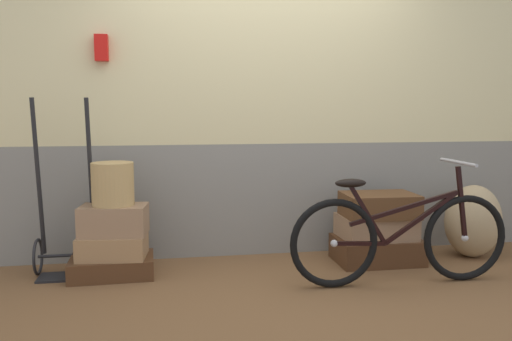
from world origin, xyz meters
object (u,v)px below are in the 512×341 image
object	(u,v)px
suitcase_3	(377,250)
suitcase_5	(379,205)
suitcase_1	(113,246)
suitcase_4	(376,227)
suitcase_0	(112,266)
luggage_trolley	(67,234)
wicker_basket	(113,184)
suitcase_2	(114,220)
bicycle	(400,237)
burlap_sack	(473,221)

from	to	relation	value
suitcase_3	suitcase_5	size ratio (longest dim) A/B	1.18
suitcase_1	suitcase_5	bearing A→B (deg)	5.62
suitcase_4	suitcase_5	size ratio (longest dim) A/B	1.00
suitcase_0	suitcase_3	world-z (taller)	suitcase_3
suitcase_3	luggage_trolley	size ratio (longest dim) A/B	0.51
suitcase_0	suitcase_4	world-z (taller)	suitcase_4
suitcase_4	suitcase_5	world-z (taller)	suitcase_5
wicker_basket	suitcase_2	bearing A→B (deg)	-88.11
suitcase_2	bicycle	size ratio (longest dim) A/B	0.30
suitcase_2	wicker_basket	distance (m)	0.27
suitcase_0	suitcase_2	xyz separation A→B (m)	(0.02, -0.00, 0.35)
suitcase_0	suitcase_1	bearing A→B (deg)	-17.87
suitcase_2	suitcase_5	distance (m)	2.06
wicker_basket	burlap_sack	world-z (taller)	wicker_basket
suitcase_4	luggage_trolley	size ratio (longest dim) A/B	0.43
wicker_basket	luggage_trolley	xyz separation A→B (m)	(-0.35, 0.09, -0.38)
suitcase_0	suitcase_4	bearing A→B (deg)	-1.03
suitcase_0	suitcase_2	world-z (taller)	suitcase_2
burlap_sack	suitcase_0	bearing A→B (deg)	-179.63
suitcase_2	burlap_sack	size ratio (longest dim) A/B	0.78
suitcase_4	luggage_trolley	xyz separation A→B (m)	(-2.40, 0.08, 0.02)
suitcase_5	bicycle	size ratio (longest dim) A/B	0.36
suitcase_3	bicycle	world-z (taller)	bicycle
suitcase_1	bicycle	xyz separation A→B (m)	(2.01, -0.52, 0.11)
burlap_sack	bicycle	xyz separation A→B (m)	(-0.90, -0.54, 0.03)
suitcase_2	suitcase_5	xyz separation A→B (m)	(2.06, -0.01, 0.05)
suitcase_3	suitcase_4	xyz separation A→B (m)	(-0.01, 0.01, 0.19)
suitcase_5	luggage_trolley	world-z (taller)	luggage_trolley
suitcase_5	suitcase_2	bearing A→B (deg)	-178.28
suitcase_2	wicker_basket	bearing A→B (deg)	98.75
suitcase_0	wicker_basket	size ratio (longest dim) A/B	1.91
suitcase_3	suitcase_5	world-z (taller)	suitcase_5
wicker_basket	suitcase_4	bearing A→B (deg)	0.27
suitcase_0	suitcase_1	world-z (taller)	suitcase_1
suitcase_3	suitcase_4	size ratio (longest dim) A/B	1.18
suitcase_0	suitcase_4	distance (m)	2.08
suitcase_1	suitcase_0	bearing A→B (deg)	169.56
suitcase_3	suitcase_4	world-z (taller)	suitcase_4
suitcase_0	burlap_sack	xyz separation A→B (m)	(2.93, 0.02, 0.23)
suitcase_4	luggage_trolley	world-z (taller)	luggage_trolley
suitcase_0	suitcase_4	size ratio (longest dim) A/B	1.06
suitcase_1	bicycle	distance (m)	2.08
suitcase_1	suitcase_3	bearing A→B (deg)	6.18
suitcase_0	suitcase_5	world-z (taller)	suitcase_5
suitcase_1	suitcase_2	xyz separation A→B (m)	(0.01, 0.00, 0.19)
suitcase_2	luggage_trolley	world-z (taller)	luggage_trolley
suitcase_0	bicycle	bearing A→B (deg)	-16.19
suitcase_1	suitcase_3	distance (m)	2.07
suitcase_3	luggage_trolley	world-z (taller)	luggage_trolley
suitcase_2	luggage_trolley	size ratio (longest dim) A/B	0.36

